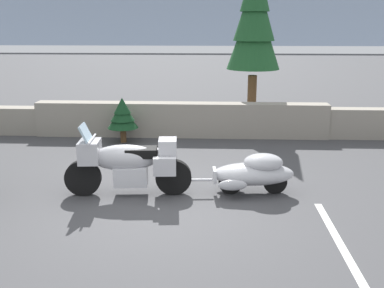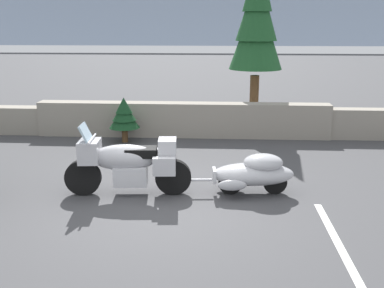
# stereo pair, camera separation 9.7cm
# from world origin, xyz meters

# --- Properties ---
(ground_plane) EXTENTS (80.00, 80.00, 0.00)m
(ground_plane) POSITION_xyz_m (0.00, 0.00, 0.00)
(ground_plane) COLOR #424244
(stone_guard_wall) EXTENTS (24.00, 0.57, 0.94)m
(stone_guard_wall) POSITION_xyz_m (-0.12, 5.15, 0.42)
(stone_guard_wall) COLOR gray
(stone_guard_wall) RESTS_ON ground
(touring_motorcycle) EXTENTS (2.31, 0.85, 1.33)m
(touring_motorcycle) POSITION_xyz_m (-0.65, 0.60, 0.62)
(touring_motorcycle) COLOR black
(touring_motorcycle) RESTS_ON ground
(car_shaped_trailer) EXTENTS (2.22, 0.84, 0.76)m
(car_shaped_trailer) POSITION_xyz_m (1.65, 0.78, 0.41)
(car_shaped_trailer) COLOR black
(car_shaped_trailer) RESTS_ON ground
(pine_tree_tall) EXTENTS (1.62, 1.62, 5.14)m
(pine_tree_tall) POSITION_xyz_m (2.08, 7.08, 3.22)
(pine_tree_tall) COLOR brown
(pine_tree_tall) RESTS_ON ground
(pine_sapling_near) EXTENTS (0.80, 0.80, 1.19)m
(pine_sapling_near) POSITION_xyz_m (-1.48, 4.40, 0.74)
(pine_sapling_near) COLOR brown
(pine_sapling_near) RESTS_ON ground
(parking_stripe_marker) EXTENTS (0.12, 3.60, 0.01)m
(parking_stripe_marker) POSITION_xyz_m (2.74, -1.50, 0.00)
(parking_stripe_marker) COLOR silver
(parking_stripe_marker) RESTS_ON ground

